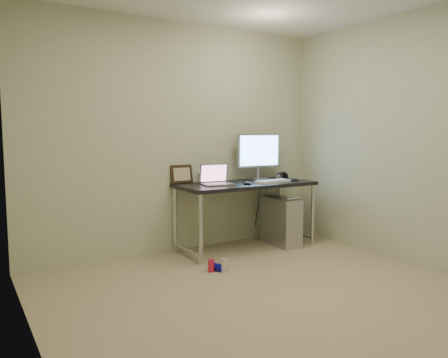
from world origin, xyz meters
TOP-DOWN VIEW (x-y plane):
  - floor at (0.00, 0.00)m, footprint 3.50×3.50m
  - wall_back at (0.00, 1.75)m, footprint 3.50×0.02m
  - wall_left at (-1.75, 0.00)m, footprint 0.02×3.50m
  - wall_right at (1.75, 0.00)m, footprint 0.02×3.50m
  - desk at (0.65, 1.41)m, footprint 1.56×0.68m
  - tower_computer at (1.08, 1.31)m, footprint 0.27×0.55m
  - cable_a at (1.03, 1.70)m, footprint 0.01×0.16m
  - cable_b at (1.12, 1.68)m, footprint 0.02×0.11m
  - can_red at (-0.11, 0.87)m, footprint 0.08×0.08m
  - can_white at (-0.01, 0.80)m, footprint 0.07×0.07m
  - can_blue at (-0.06, 0.87)m, footprint 0.11×0.15m
  - laptop at (0.26, 1.41)m, footprint 0.36×0.31m
  - monitor at (0.96, 1.60)m, footprint 0.59×0.18m
  - keyboard at (0.92, 1.26)m, footprint 0.44×0.19m
  - mouse_right at (1.21, 1.24)m, footprint 0.09×0.12m
  - mouse_left at (0.55, 1.24)m, footprint 0.08×0.12m
  - headphones at (1.26, 1.53)m, footprint 0.18×0.10m
  - picture_frame at (0.00, 1.72)m, footprint 0.26×0.08m
  - webcam at (0.23, 1.72)m, footprint 0.04×0.04m

SIDE VIEW (x-z plane):
  - floor at x=0.00m, z-range 0.00..0.00m
  - can_blue at x=-0.06m, z-range 0.00..0.07m
  - can_red at x=-0.11m, z-range 0.00..0.11m
  - can_white at x=-0.01m, z-range 0.00..0.13m
  - tower_computer at x=1.08m, z-range -0.02..0.57m
  - cable_b at x=1.12m, z-range 0.02..0.74m
  - cable_a at x=1.03m, z-range 0.06..0.74m
  - desk at x=0.65m, z-range 0.29..1.04m
  - keyboard at x=0.92m, z-range 0.75..0.78m
  - mouse_right at x=1.21m, z-range 0.75..0.79m
  - mouse_left at x=0.55m, z-range 0.75..0.79m
  - headphones at x=1.26m, z-range 0.73..0.83m
  - laptop at x=0.26m, z-range 0.69..0.91m
  - webcam at x=0.23m, z-range 0.78..0.90m
  - picture_frame at x=0.00m, z-range 0.75..0.96m
  - monitor at x=0.96m, z-range 0.80..1.35m
  - wall_back at x=0.00m, z-range 0.00..2.50m
  - wall_left at x=-1.75m, z-range 0.00..2.50m
  - wall_right at x=1.75m, z-range 0.00..2.50m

